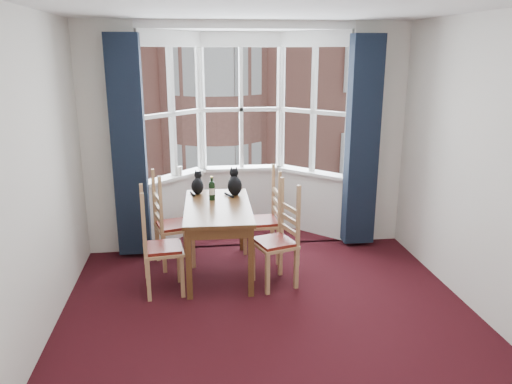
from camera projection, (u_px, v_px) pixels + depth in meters
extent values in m
plane|color=black|center=(276.00, 337.00, 4.42)|extent=(4.50, 4.50, 0.00)
plane|color=white|center=(280.00, 1.00, 3.66)|extent=(4.50, 4.50, 0.00)
plane|color=silver|center=(19.00, 194.00, 3.80)|extent=(0.00, 4.50, 4.50)
plane|color=silver|center=(507.00, 178.00, 4.29)|extent=(0.00, 4.50, 4.50)
plane|color=silver|center=(378.00, 338.00, 1.89)|extent=(4.00, 0.00, 4.00)
cube|color=silver|center=(111.00, 142.00, 5.99)|extent=(0.70, 0.12, 2.80)
cube|color=silver|center=(375.00, 136.00, 6.39)|extent=(0.70, 0.12, 2.80)
cube|color=#151E2F|center=(129.00, 148.00, 5.86)|extent=(0.38, 0.22, 2.60)
cube|color=#151E2F|center=(362.00, 143.00, 6.20)|extent=(0.38, 0.22, 2.60)
cube|color=brown|center=(218.00, 207.00, 5.54)|extent=(0.77, 1.38, 0.04)
cube|color=brown|center=(189.00, 265.00, 5.02)|extent=(0.06, 0.06, 0.75)
cube|color=brown|center=(192.00, 223.00, 6.22)|extent=(0.06, 0.06, 0.75)
cube|color=brown|center=(251.00, 262.00, 5.08)|extent=(0.06, 0.06, 0.75)
cube|color=brown|center=(242.00, 222.00, 6.28)|extent=(0.06, 0.06, 0.75)
cube|color=tan|center=(163.00, 249.00, 5.15)|extent=(0.45, 0.46, 0.06)
cube|color=maroon|center=(163.00, 247.00, 5.15)|extent=(0.40, 0.42, 0.03)
cube|color=tan|center=(174.00, 226.00, 5.82)|extent=(0.50, 0.51, 0.06)
cube|color=maroon|center=(174.00, 225.00, 5.82)|extent=(0.45, 0.46, 0.03)
cube|color=tan|center=(274.00, 243.00, 5.31)|extent=(0.51, 0.52, 0.06)
cube|color=maroon|center=(274.00, 242.00, 5.30)|extent=(0.46, 0.47, 0.03)
cube|color=tan|center=(261.00, 222.00, 5.96)|extent=(0.42, 0.44, 0.06)
cube|color=maroon|center=(261.00, 221.00, 5.95)|extent=(0.38, 0.39, 0.03)
ellipsoid|color=black|center=(197.00, 186.00, 5.98)|extent=(0.18, 0.22, 0.19)
sphere|color=black|center=(198.00, 175.00, 6.01)|extent=(0.11, 0.11, 0.09)
cone|color=black|center=(196.00, 171.00, 6.00)|extent=(0.04, 0.04, 0.04)
cone|color=black|center=(200.00, 171.00, 6.00)|extent=(0.04, 0.04, 0.04)
ellipsoid|color=black|center=(235.00, 186.00, 5.93)|extent=(0.18, 0.23, 0.23)
sphere|color=black|center=(234.00, 173.00, 5.96)|extent=(0.11, 0.11, 0.11)
cone|color=black|center=(231.00, 168.00, 5.95)|extent=(0.04, 0.04, 0.05)
cone|color=black|center=(236.00, 168.00, 5.95)|extent=(0.04, 0.04, 0.05)
cylinder|color=black|center=(212.00, 192.00, 5.73)|extent=(0.07, 0.07, 0.20)
sphere|color=black|center=(212.00, 184.00, 5.70)|extent=(0.06, 0.06, 0.06)
cylinder|color=black|center=(212.00, 180.00, 5.69)|extent=(0.03, 0.03, 0.09)
cylinder|color=gold|center=(212.00, 177.00, 5.68)|extent=(0.03, 0.03, 0.02)
cylinder|color=silver|center=(212.00, 191.00, 5.72)|extent=(0.07, 0.07, 0.08)
cylinder|color=white|center=(180.00, 171.00, 6.55)|extent=(0.06, 0.06, 0.12)
plane|color=#333335|center=(203.00, 169.00, 36.83)|extent=(80.00, 80.00, 0.00)
cube|color=#9E5F51|center=(210.00, 93.00, 17.75)|extent=(18.00, 6.00, 14.00)
cylinder|color=#9E5F51|center=(214.00, 101.00, 14.89)|extent=(3.20, 3.20, 14.00)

